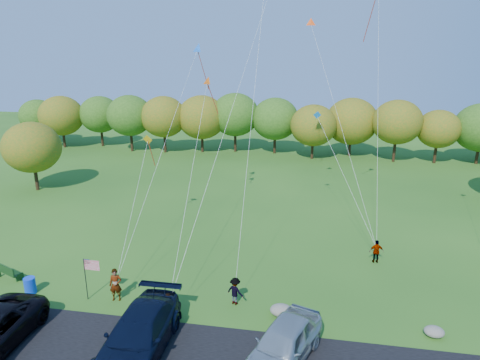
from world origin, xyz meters
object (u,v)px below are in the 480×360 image
object	(u,v)px
minivan_navy	(139,335)
minivan_silver	(283,344)
flyer_d	(376,251)
park_bench	(6,272)
flyer_b	(169,307)
trash_barrel	(30,286)
flyer_c	(235,291)
flyer_a	(116,285)

from	to	relation	value
minivan_navy	minivan_silver	xyz separation A→B (m)	(6.64, 0.58, -0.03)
minivan_navy	flyer_d	world-z (taller)	minivan_navy
flyer_d	park_bench	xyz separation A→B (m)	(-22.72, -6.32, -0.24)
minivan_navy	flyer_b	xyz separation A→B (m)	(0.53, 2.72, -0.24)
park_bench	trash_barrel	bearing A→B (deg)	-2.00
minivan_navy	minivan_silver	size ratio (longest dim) A/B	1.22
flyer_c	park_bench	bearing A→B (deg)	23.74
trash_barrel	park_bench	bearing A→B (deg)	155.57
flyer_b	trash_barrel	bearing A→B (deg)	174.49
minivan_silver	flyer_d	world-z (taller)	minivan_silver
flyer_b	trash_barrel	xyz separation A→B (m)	(-8.87, 1.10, -0.28)
park_bench	trash_barrel	distance (m)	2.62
minivan_silver	trash_barrel	size ratio (longest dim) A/B	5.54
minivan_navy	flyer_a	bearing A→B (deg)	126.81
trash_barrel	minivan_silver	bearing A→B (deg)	-12.22
minivan_silver	flyer_d	bearing A→B (deg)	83.64
minivan_silver	flyer_d	distance (m)	11.92
flyer_d	trash_barrel	size ratio (longest dim) A/B	1.65
flyer_b	flyer_c	bearing A→B (deg)	35.45
flyer_a	flyer_b	bearing A→B (deg)	-32.59
flyer_a	flyer_b	size ratio (longest dim) A/B	1.25
flyer_a	trash_barrel	distance (m)	5.30
flyer_c	flyer_d	distance (m)	10.54
minivan_navy	flyer_a	xyz separation A→B (m)	(-3.06, 4.02, -0.05)
flyer_b	park_bench	bearing A→B (deg)	170.58
flyer_d	trash_barrel	distance (m)	21.65
minivan_navy	park_bench	size ratio (longest dim) A/B	3.55
minivan_silver	park_bench	world-z (taller)	minivan_silver
park_bench	flyer_d	bearing A→B (deg)	37.99
flyer_b	trash_barrel	world-z (taller)	flyer_b
trash_barrel	flyer_c	bearing A→B (deg)	4.73
minivan_silver	park_bench	size ratio (longest dim) A/B	2.91
flyer_a	flyer_d	world-z (taller)	flyer_a
flyer_d	flyer_b	bearing A→B (deg)	30.00
flyer_d	park_bench	size ratio (longest dim) A/B	0.87
minivan_silver	trash_barrel	bearing A→B (deg)	-171.87
minivan_silver	flyer_b	xyz separation A→B (m)	(-6.11, 2.14, -0.21)
minivan_navy	flyer_b	bearing A→B (deg)	78.55
minivan_silver	flyer_d	xyz separation A→B (m)	(5.36, 10.65, -0.17)
park_bench	minivan_navy	bearing A→B (deg)	-2.16
flyer_a	trash_barrel	bearing A→B (deg)	169.41
flyer_a	park_bench	size ratio (longest dim) A/B	1.04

